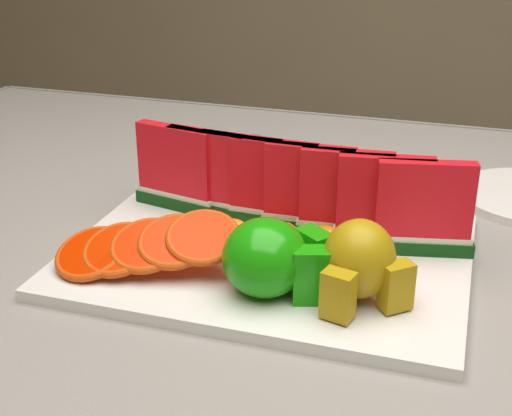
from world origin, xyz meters
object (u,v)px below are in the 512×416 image
object	(u,v)px
platter	(269,254)
fork	(239,157)
pear_cluster	(360,262)
apple_cluster	(273,259)

from	to	relation	value
platter	fork	world-z (taller)	platter
platter	pear_cluster	world-z (taller)	pear_cluster
apple_cluster	fork	world-z (taller)	apple_cluster
apple_cluster	platter	bearing A→B (deg)	108.84
platter	apple_cluster	distance (m)	0.09
pear_cluster	apple_cluster	bearing A→B (deg)	-175.01
platter	fork	size ratio (longest dim) A/B	2.09
fork	platter	bearing A→B (deg)	-65.38
apple_cluster	pear_cluster	distance (m)	0.08
apple_cluster	fork	xyz separation A→B (m)	(-0.15, 0.36, -0.04)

